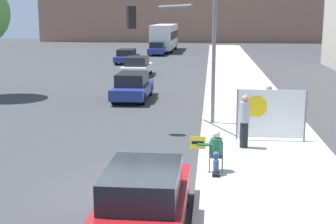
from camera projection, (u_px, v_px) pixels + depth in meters
The scene contains 13 objects.
ground_plane at pixel (130, 196), 11.98m from camera, with size 160.00×160.00×0.00m, color #38383A.
sidewalk_curb at pixel (244, 97), 26.24m from camera, with size 4.39×90.00×0.13m, color #B7B2A8.
seated_protester at pixel (215, 150), 13.36m from camera, with size 0.96×0.77×1.20m.
jogger_on_sidewalk at pixel (244, 121), 15.78m from camera, with size 0.34×0.34×1.81m.
pedestrian_behind at pixel (268, 107), 18.15m from camera, with size 0.34×0.34×1.78m.
protest_banner at pixel (271, 114), 16.67m from camera, with size 2.46×0.06×1.85m.
traffic_light_pole at pixel (182, 39), 18.46m from camera, with size 3.41×3.18×5.06m.
parked_car_curbside at pixel (144, 199), 9.94m from camera, with size 1.77×4.29×1.44m.
car_on_road_nearest at pixel (133, 86), 25.50m from camera, with size 1.75×4.53×1.50m.
car_on_road_midblock at pixel (137, 66), 35.56m from camera, with size 1.85×4.55×1.48m.
car_on_road_distant at pixel (127, 56), 44.99m from camera, with size 1.74×4.79×1.36m.
car_on_road_far_lane at pixel (157, 49), 54.06m from camera, with size 1.82×4.66×1.54m.
city_bus_on_road at pixel (165, 36), 59.81m from camera, with size 2.54×11.54×3.38m.
Camera 1 is at (2.03, -11.15, 4.56)m, focal length 50.00 mm.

